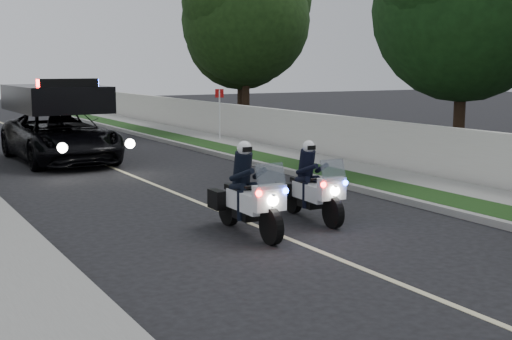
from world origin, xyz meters
The scene contains 13 objects.
ground centered at (0.00, 0.00, 0.00)m, with size 120.00×120.00×0.00m, color black.
curb_right centered at (4.10, 10.00, 0.07)m, with size 0.20×60.00×0.15m, color gray.
grass_verge centered at (4.80, 10.00, 0.08)m, with size 1.20×60.00×0.16m, color #193814.
sidewalk_right centered at (6.10, 10.00, 0.08)m, with size 1.40×60.00×0.16m, color gray.
property_wall centered at (7.10, 10.00, 0.75)m, with size 0.22×60.00×1.50m, color beige.
lane_marking centered at (0.00, 10.00, 0.00)m, with size 0.12×50.00×0.01m, color #BFB78C.
police_moto_left centered at (-0.46, 3.82, 0.00)m, with size 0.73×2.08×1.76m, color silver, non-canonical shape.
police_moto_right centered at (1.26, 4.23, 0.00)m, with size 0.68×1.93×1.64m, color silver, non-canonical shape.
police_suv centered at (-1.03, 15.48, 0.00)m, with size 2.79×6.04×2.93m, color black.
sign_post centered at (6.00, 17.84, 0.00)m, with size 0.35×0.35×2.27m, color #A70B0D, non-canonical shape.
tree_right_b centered at (9.60, 8.32, 0.00)m, with size 5.60×5.60×9.33m, color #153712, non-canonical shape.
tree_right_d centered at (9.48, 21.93, 0.00)m, with size 6.09×6.09×10.15m, color #1D3D14, non-canonical shape.
tree_right_e centered at (9.66, 22.75, 0.00)m, with size 5.41×5.41×9.02m, color #1A320F, non-canonical shape.
Camera 1 is at (-6.64, -7.31, 3.17)m, focal length 48.56 mm.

